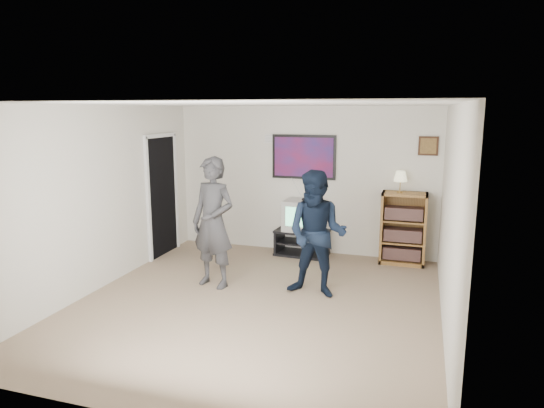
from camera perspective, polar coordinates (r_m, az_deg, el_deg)
The scene contains 13 objects.
room_shell at distance 6.28m, azimuth -0.89°, elevation 0.15°, with size 4.51×5.00×2.51m.
media_stand at distance 8.27m, azimuth 3.54°, elevation -4.54°, with size 0.91×0.55×0.44m.
crt_television at distance 8.15m, azimuth 3.68°, elevation -1.33°, with size 0.61×0.51×0.51m, color #A5A49F, non-canonical shape.
bookshelf at distance 8.01m, azimuth 15.18°, elevation -2.78°, with size 0.70×0.40×1.15m, color brown, non-canonical shape.
table_lamp at distance 7.91m, azimuth 14.86°, elevation 2.56°, with size 0.21×0.21×0.34m, color beige, non-canonical shape.
person_tall at distance 6.73m, azimuth -6.93°, elevation -2.18°, with size 0.66×0.44×1.82m, color #303033.
person_short at distance 6.37m, azimuth 5.30°, elevation -3.55°, with size 0.82×0.64×1.68m, color black.
controller_left at distance 6.84m, azimuth -6.35°, elevation 0.40°, with size 0.04×0.13×0.04m, color white.
controller_right at distance 6.53m, azimuth 5.28°, elevation -1.30°, with size 0.04×0.13×0.04m, color white.
poster at distance 8.26m, azimuth 3.75°, elevation 5.54°, with size 1.10×0.03×0.75m, color black.
air_vent at distance 8.38m, azimuth 0.10°, elevation 7.70°, with size 0.28×0.02×0.14m, color white.
small_picture at distance 8.01m, azimuth 17.91°, elevation 6.52°, with size 0.30×0.03×0.30m, color #331D10.
doorway at distance 8.37m, azimuth -12.82°, elevation 0.87°, with size 0.03×0.85×2.00m, color black.
Camera 1 is at (1.93, -5.51, 2.43)m, focal length 32.00 mm.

